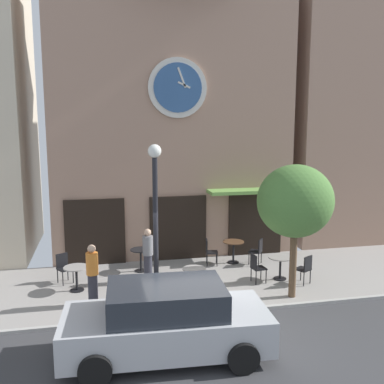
% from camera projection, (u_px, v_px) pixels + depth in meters
% --- Properties ---
extents(ground_plane, '(27.75, 11.46, 0.13)m').
position_uv_depth(ground_plane, '(204.00, 335.00, 10.18)').
color(ground_plane, gray).
extents(clock_building, '(8.70, 4.01, 11.47)m').
position_uv_depth(clock_building, '(171.00, 94.00, 16.12)').
color(clock_building, '#9E7A66').
rests_on(clock_building, ground_plane).
extents(neighbor_building_right, '(6.97, 4.57, 12.01)m').
position_uv_depth(neighbor_building_right, '(358.00, 96.00, 18.77)').
color(neighbor_building_right, '#9E7A66').
rests_on(neighbor_building_right, ground_plane).
extents(street_lamp, '(0.36, 0.36, 4.31)m').
position_uv_depth(street_lamp, '(156.00, 224.00, 11.68)').
color(street_lamp, black).
rests_on(street_lamp, ground_plane).
extents(street_tree, '(2.12, 1.91, 3.76)m').
position_uv_depth(street_tree, '(295.00, 202.00, 11.91)').
color(street_tree, brown).
rests_on(street_tree, ground_plane).
extents(cafe_table_rightmost, '(0.73, 0.73, 0.72)m').
position_uv_depth(cafe_table_rightmost, '(76.00, 274.00, 12.69)').
color(cafe_table_rightmost, black).
rests_on(cafe_table_rightmost, ground_plane).
extents(cafe_table_near_curb, '(0.69, 0.69, 0.75)m').
position_uv_depth(cafe_table_near_curb, '(141.00, 256.00, 14.37)').
color(cafe_table_near_curb, black).
rests_on(cafe_table_near_curb, ground_plane).
extents(cafe_table_center_right, '(0.67, 0.67, 0.75)m').
position_uv_depth(cafe_table_center_right, '(194.00, 276.00, 12.48)').
color(cafe_table_center_right, black).
rests_on(cafe_table_center_right, ground_plane).
extents(cafe_table_center_left, '(0.74, 0.74, 0.77)m').
position_uv_depth(cafe_table_center_left, '(233.00, 247.00, 15.22)').
color(cafe_table_center_left, black).
rests_on(cafe_table_center_left, ground_plane).
extents(cafe_table_center, '(0.76, 0.76, 0.72)m').
position_uv_depth(cafe_table_center, '(280.00, 263.00, 13.63)').
color(cafe_table_center, black).
rests_on(cafe_table_center, ground_plane).
extents(cafe_chair_left_end, '(0.44, 0.44, 0.90)m').
position_uv_depth(cafe_chair_left_end, '(256.00, 266.00, 13.34)').
color(cafe_chair_left_end, black).
rests_on(cafe_chair_left_end, ground_plane).
extents(cafe_chair_facing_street, '(0.47, 0.47, 0.90)m').
position_uv_depth(cafe_chair_facing_street, '(209.00, 250.00, 15.00)').
color(cafe_chair_facing_street, black).
rests_on(cafe_chair_facing_street, ground_plane).
extents(cafe_chair_by_entrance, '(0.56, 0.56, 0.90)m').
position_uv_depth(cafe_chair_by_entrance, '(258.00, 249.00, 15.06)').
color(cafe_chair_by_entrance, black).
rests_on(cafe_chair_by_entrance, ground_plane).
extents(cafe_chair_facing_wall, '(0.55, 0.55, 0.90)m').
position_uv_depth(cafe_chair_facing_wall, '(64.00, 266.00, 13.35)').
color(cafe_chair_facing_wall, black).
rests_on(cafe_chair_facing_wall, ground_plane).
extents(cafe_chair_curbside, '(0.55, 0.55, 0.90)m').
position_uv_depth(cafe_chair_curbside, '(305.00, 267.00, 13.21)').
color(cafe_chair_curbside, black).
rests_on(cafe_chair_curbside, ground_plane).
extents(pedestrian_grey, '(0.45, 0.45, 1.67)m').
position_uv_depth(pedestrian_grey, '(148.00, 254.00, 13.38)').
color(pedestrian_grey, '#2D2D38').
rests_on(pedestrian_grey, ground_plane).
extents(pedestrian_orange, '(0.37, 0.37, 1.67)m').
position_uv_depth(pedestrian_orange, '(92.00, 274.00, 11.67)').
color(pedestrian_orange, '#2D2D38').
rests_on(pedestrian_orange, ground_plane).
extents(parked_car_silver, '(4.40, 2.22, 1.55)m').
position_uv_depth(parked_car_silver, '(166.00, 321.00, 9.12)').
color(parked_car_silver, '#B7BABF').
rests_on(parked_car_silver, ground_plane).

